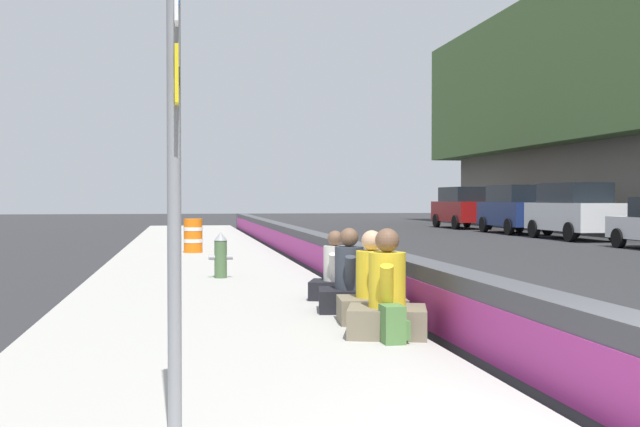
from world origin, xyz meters
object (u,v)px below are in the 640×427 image
fire_hydrant (221,255)px  seated_person_foreground (387,302)px  backpack (393,324)px  parked_car_far (515,208)px  parked_car_farther (462,207)px  route_sign_post (175,110)px  seated_person_rear (349,285)px  seated_person_middle (372,293)px  construction_barrel (193,235)px  seated_person_far (335,278)px  parked_car_midline (573,210)px

fire_hydrant → seated_person_foreground: bearing=-167.1°
backpack → parked_car_far: size_ratio=0.08×
parked_car_far → parked_car_farther: bearing=1.6°
route_sign_post → seated_person_rear: (5.14, -2.26, -1.74)m
seated_person_middle → parked_car_farther: parked_car_farther is taller
fire_hydrant → construction_barrel: 7.12m
seated_person_foreground → seated_person_far: bearing=-0.8°
route_sign_post → backpack: (2.83, -2.24, -1.90)m
route_sign_post → parked_car_farther: 38.77m
backpack → seated_person_middle: bearing=-4.3°
seated_person_foreground → backpack: bearing=174.2°
seated_person_middle → parked_car_far: 28.15m
backpack → parked_car_farther: parked_car_farther is taller
route_sign_post → seated_person_rear: size_ratio=3.19×
seated_person_far → construction_barrel: (10.53, 1.99, 0.15)m
construction_barrel → seated_person_far: bearing=-169.3°
seated_person_rear → seated_person_far: (1.29, -0.06, -0.03)m
parked_car_far → seated_person_foreground: bearing=153.1°
parked_car_midline → parked_car_farther: (11.92, 0.23, 0.00)m
parked_car_farther → seated_person_far: bearing=156.1°
backpack → seated_person_foreground: bearing=-5.8°
fire_hydrant → backpack: 7.19m
route_sign_post → seated_person_far: size_ratio=3.46×
seated_person_foreground → backpack: size_ratio=2.99×
seated_person_rear → parked_car_far: (23.98, -13.16, 0.69)m
construction_barrel → parked_car_farther: bearing=-38.6°
seated_person_middle → parked_car_farther: bearing=-22.3°
seated_person_far → parked_car_farther: parked_car_farther is taller
seated_person_far → parked_car_far: (22.69, -13.10, 0.72)m
seated_person_rear → construction_barrel: size_ratio=1.19×
route_sign_post → seated_person_middle: (4.20, -2.34, -1.74)m
route_sign_post → fire_hydrant: (9.86, -0.76, -1.65)m
seated_person_middle → parked_car_midline: size_ratio=0.24×
fire_hydrant → seated_person_far: 3.77m
route_sign_post → parked_car_midline: size_ratio=0.75×
seated_person_foreground → backpack: 0.45m
backpack → seated_person_rear: bearing=-0.6°
seated_person_far → parked_car_far: parked_car_far is taller
seated_person_foreground → fire_hydrant: bearing=12.9°
route_sign_post → parked_car_midline: route_sign_post is taller
seated_person_rear → construction_barrel: 11.98m
seated_person_far → fire_hydrant: bearing=24.5°
seated_person_far → backpack: seated_person_far is taller
seated_person_foreground → construction_barrel: bearing=8.1°
fire_hydrant → parked_car_midline: 20.22m
fire_hydrant → parked_car_farther: size_ratio=0.18×
route_sign_post → parked_car_farther: bearing=-23.2°
route_sign_post → construction_barrel: (16.96, -0.33, -1.61)m
seated_person_far → construction_barrel: seated_person_far is taller
seated_person_middle → construction_barrel: size_ratio=1.19×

